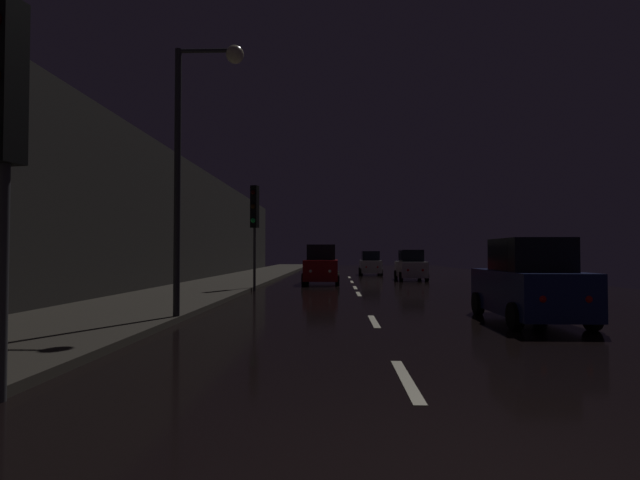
# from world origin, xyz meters

# --- Properties ---
(ground) EXTENTS (26.20, 84.00, 0.02)m
(ground) POSITION_xyz_m (0.00, 24.50, -0.01)
(ground) COLOR black
(sidewalk_left) EXTENTS (4.40, 84.00, 0.15)m
(sidewalk_left) POSITION_xyz_m (-6.90, 24.50, 0.07)
(sidewalk_left) COLOR #38332B
(sidewalk_left) RESTS_ON ground
(building_facade_left) EXTENTS (0.80, 63.00, 6.84)m
(building_facade_left) POSITION_xyz_m (-9.50, 21.00, 3.42)
(building_facade_left) COLOR #2D2B28
(building_facade_left) RESTS_ON ground
(lane_centerline) EXTENTS (0.16, 30.12, 0.01)m
(lane_centerline) POSITION_xyz_m (0.00, 17.50, 0.01)
(lane_centerline) COLOR beige
(lane_centerline) RESTS_ON ground
(traffic_light_near_left) EXTENTS (0.37, 0.48, 4.59)m
(traffic_light_near_left) POSITION_xyz_m (-4.70, 1.88, 3.31)
(traffic_light_near_left) COLOR #38383A
(traffic_light_near_left) RESTS_ON ground
(traffic_light_far_left) EXTENTS (0.38, 0.48, 4.74)m
(traffic_light_far_left) POSITION_xyz_m (-4.60, 18.32, 3.43)
(traffic_light_far_left) COLOR #38383A
(traffic_light_far_left) RESTS_ON ground
(streetlamp_overhead) EXTENTS (1.70, 0.44, 6.77)m
(streetlamp_overhead) POSITION_xyz_m (-4.32, 8.24, 4.53)
(streetlamp_overhead) COLOR #2D2D30
(streetlamp_overhead) RESTS_ON ground
(car_approaching_headlights) EXTENTS (1.98, 4.29, 2.16)m
(car_approaching_headlights) POSITION_xyz_m (-1.75, 23.59, 0.99)
(car_approaching_headlights) COLOR maroon
(car_approaching_headlights) RESTS_ON ground
(car_parked_right_far) EXTENTS (1.75, 3.79, 1.91)m
(car_parked_right_far) POSITION_xyz_m (3.80, 27.64, 0.87)
(car_parked_right_far) COLOR silver
(car_parked_right_far) RESTS_ON ground
(car_parked_right_near) EXTENTS (1.87, 4.05, 2.04)m
(car_parked_right_near) POSITION_xyz_m (3.80, 8.65, 0.93)
(car_parked_right_near) COLOR #141E51
(car_parked_right_near) RESTS_ON ground
(car_distant_taillights) EXTENTS (1.71, 3.70, 1.86)m
(car_distant_taillights) POSITION_xyz_m (1.75, 34.92, 0.85)
(car_distant_taillights) COLOR silver
(car_distant_taillights) RESTS_ON ground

